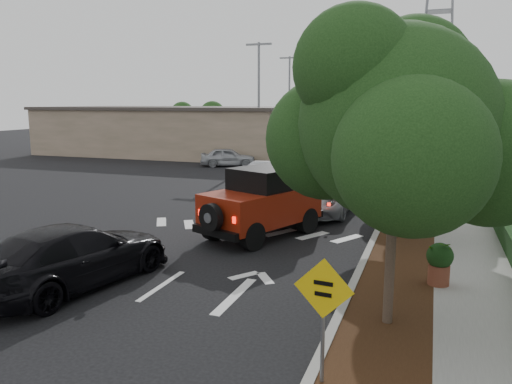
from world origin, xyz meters
The scene contains 19 objects.
ground centered at (0.00, 0.00, 0.00)m, with size 120.00×120.00×0.00m, color black.
curb centered at (4.60, 12.00, 0.07)m, with size 0.20×70.00×0.15m, color #9E9B93.
planting_strip centered at (5.60, 12.00, 0.06)m, with size 1.80×70.00×0.12m, color black.
sidewalk centered at (7.50, 12.00, 0.06)m, with size 2.00×70.00×0.12m, color gray.
hedge centered at (8.90, 12.00, 0.40)m, with size 0.80×70.00×0.80m, color black.
commercial_building centered at (-16.00, 30.00, 2.00)m, with size 22.00×12.00×4.00m, color #7E6E57.
transmission_tower centered at (6.00, 48.00, 0.00)m, with size 7.00×4.00×28.00m, color slate, non-canonical shape.
street_tree_near centered at (5.60, -0.50, 0.00)m, with size 3.80×3.80×5.92m, color black, non-canonical shape.
street_tree_mid centered at (5.60, 6.50, 0.00)m, with size 3.20×3.20×5.32m, color black, non-canonical shape.
street_tree_far centered at (5.60, 13.00, 0.00)m, with size 3.40×3.40×5.62m, color black, non-canonical shape.
light_pole_a centered at (-6.50, 26.00, 0.00)m, with size 2.00×0.22×9.00m, color slate, non-canonical shape.
light_pole_b centered at (-7.50, 38.00, 0.00)m, with size 2.00×0.22×9.00m, color slate, non-canonical shape.
red_jeep centered at (0.93, 5.54, 1.21)m, with size 3.54×4.86×2.38m.
silver_suv_ahead centered at (1.96, 10.06, 0.78)m, with size 2.59×5.62×1.56m, color #A2A4AA.
black_suv_oncoming centered at (-2.09, -0.68, 0.79)m, with size 2.22×5.45×1.58m, color black.
silver_sedan_oncoming centered at (-1.74, 14.34, 0.77)m, with size 1.63×4.67×1.54m, color #B2B4BA.
parked_suv centered at (-7.68, 22.65, 0.67)m, with size 1.59×3.95×1.35m, color #A7AAAF.
speed_hump_sign centered at (4.80, -3.17, 1.45)m, with size 0.98×0.13×2.10m.
terracotta_planter centered at (6.60, 2.13, 0.76)m, with size 0.65×0.65×1.13m.
Camera 1 is at (6.29, -10.51, 4.59)m, focal length 35.00 mm.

